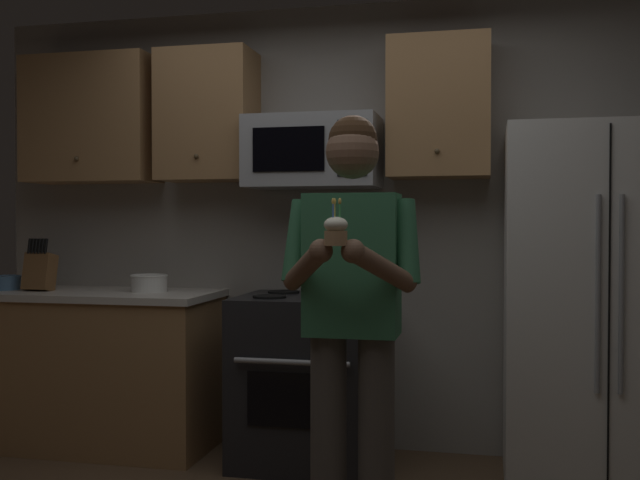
% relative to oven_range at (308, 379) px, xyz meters
% --- Properties ---
extents(wall_back, '(4.40, 0.10, 2.60)m').
position_rel_oven_range_xyz_m(wall_back, '(0.15, 0.39, 0.84)').
color(wall_back, gray).
rests_on(wall_back, ground).
extents(oven_range, '(0.76, 0.70, 0.93)m').
position_rel_oven_range_xyz_m(oven_range, '(0.00, 0.00, 0.00)').
color(oven_range, black).
rests_on(oven_range, ground).
extents(microwave, '(0.74, 0.41, 0.40)m').
position_rel_oven_range_xyz_m(microwave, '(0.00, 0.12, 1.26)').
color(microwave, '#9EA0A5').
extents(refrigerator, '(0.90, 0.75, 1.80)m').
position_rel_oven_range_xyz_m(refrigerator, '(1.50, -0.04, 0.44)').
color(refrigerator, white).
rests_on(refrigerator, ground).
extents(cabinet_row_upper, '(2.78, 0.36, 0.76)m').
position_rel_oven_range_xyz_m(cabinet_row_upper, '(-0.57, 0.17, 1.49)').
color(cabinet_row_upper, '#9E7247').
extents(counter_left, '(1.44, 0.66, 0.92)m').
position_rel_oven_range_xyz_m(counter_left, '(-1.30, 0.02, 0.00)').
color(counter_left, '#9E7247').
rests_on(counter_left, ground).
extents(knife_block, '(0.16, 0.15, 0.32)m').
position_rel_oven_range_xyz_m(knife_block, '(-1.63, -0.03, 0.58)').
color(knife_block, brown).
rests_on(knife_block, counter_left).
extents(bowl_large_white, '(0.22, 0.22, 0.10)m').
position_rel_oven_range_xyz_m(bowl_large_white, '(-0.97, 0.05, 0.51)').
color(bowl_large_white, white).
rests_on(bowl_large_white, counter_left).
extents(bowl_small_colored, '(0.18, 0.18, 0.08)m').
position_rel_oven_range_xyz_m(bowl_small_colored, '(-1.87, -0.02, 0.50)').
color(bowl_small_colored, '#4C7299').
rests_on(bowl_small_colored, counter_left).
extents(person, '(0.60, 0.48, 1.76)m').
position_rel_oven_range_xyz_m(person, '(0.42, -0.98, 0.53)').
color(person, '#4C4742').
rests_on(person, ground).
extents(cupcake, '(0.09, 0.09, 0.17)m').
position_rel_oven_range_xyz_m(cupcake, '(0.42, -1.31, 0.83)').
color(cupcake, '#A87F56').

